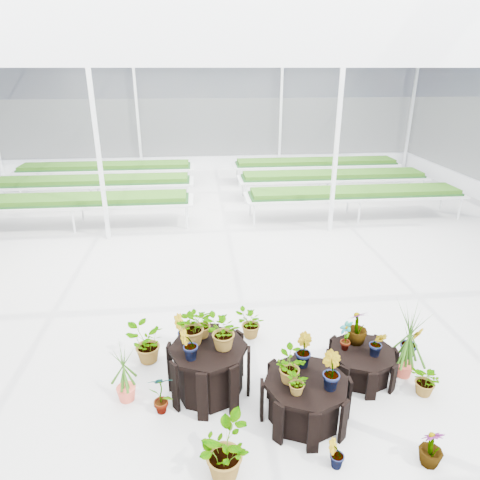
{
  "coord_description": "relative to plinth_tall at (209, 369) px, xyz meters",
  "views": [
    {
      "loc": [
        -0.56,
        -6.82,
        4.2
      ],
      "look_at": [
        0.14,
        0.32,
        1.3
      ],
      "focal_mm": 32.0,
      "sensor_mm": 36.0,
      "label": 1
    }
  ],
  "objects": [
    {
      "name": "ground_plane",
      "position": [
        0.52,
        2.05,
        -0.37
      ],
      "size": [
        24.0,
        24.0,
        0.0
      ],
      "primitive_type": "plane",
      "color": "gray",
      "rests_on": "ground"
    },
    {
      "name": "greenhouse_shell",
      "position": [
        0.52,
        2.05,
        1.88
      ],
      "size": [
        18.0,
        24.0,
        4.5
      ],
      "primitive_type": null,
      "color": "white",
      "rests_on": "ground"
    },
    {
      "name": "steel_frame",
      "position": [
        0.52,
        2.05,
        1.88
      ],
      "size": [
        18.0,
        24.0,
        4.5
      ],
      "primitive_type": null,
      "color": "silver",
      "rests_on": "ground"
    },
    {
      "name": "nursery_benches",
      "position": [
        0.52,
        9.25,
        0.05
      ],
      "size": [
        16.0,
        7.0,
        0.84
      ],
      "primitive_type": null,
      "color": "silver",
      "rests_on": "ground"
    },
    {
      "name": "plinth_tall",
      "position": [
        0.0,
        0.0,
        0.0
      ],
      "size": [
        1.27,
        1.27,
        0.74
      ],
      "primitive_type": "cylinder",
      "rotation": [
        0.0,
        0.0,
        -0.18
      ],
      "color": "black",
      "rests_on": "ground"
    },
    {
      "name": "plinth_mid",
      "position": [
        1.2,
        -0.6,
        -0.08
      ],
      "size": [
        1.17,
        1.17,
        0.58
      ],
      "primitive_type": "cylinder",
      "rotation": [
        0.0,
        0.0,
        -0.06
      ],
      "color": "black",
      "rests_on": "ground"
    },
    {
      "name": "plinth_low",
      "position": [
        2.2,
        0.1,
        -0.15
      ],
      "size": [
        1.04,
        1.04,
        0.44
      ],
      "primitive_type": "cylinder",
      "rotation": [
        0.0,
        0.0,
        -0.06
      ],
      "color": "black",
      "rests_on": "ground"
    },
    {
      "name": "nursery_plants",
      "position": [
        0.67,
        -0.08,
        0.17
      ],
      "size": [
        4.6,
        3.19,
        1.32
      ],
      "color": "#244D11",
      "rests_on": "ground"
    }
  ]
}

